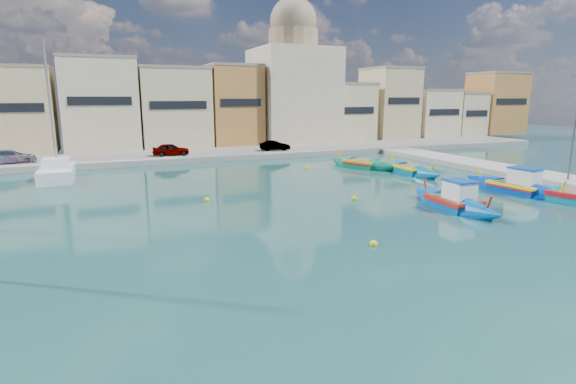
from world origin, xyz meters
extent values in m
plane|color=#153B40|center=(0.00, 0.00, 0.00)|extent=(160.00, 160.00, 0.00)
cube|color=gray|center=(0.00, 32.00, 0.30)|extent=(80.00, 8.00, 0.60)
cube|color=tan|center=(-21.91, 39.16, 4.97)|extent=(6.90, 6.32, 8.74)
cube|color=gray|center=(-21.91, 39.16, 9.49)|extent=(7.03, 6.44, 0.30)
cube|color=black|center=(-21.91, 35.95, 5.41)|extent=(5.52, 0.10, 0.90)
cube|color=beige|center=(-13.86, 39.12, 5.55)|extent=(7.88, 6.24, 9.89)
cube|color=gray|center=(-13.86, 39.12, 10.64)|extent=(8.04, 6.37, 0.30)
cube|color=black|center=(-13.86, 35.95, 6.04)|extent=(6.30, 0.10, 0.90)
cube|color=#CCBE8D|center=(-5.74, 39.72, 5.09)|extent=(7.88, 7.44, 8.99)
cube|color=gray|center=(-5.74, 39.72, 9.74)|extent=(8.04, 7.59, 0.30)
cube|color=black|center=(-5.74, 35.95, 5.54)|extent=(6.30, 0.10, 0.90)
cube|color=#C4803D|center=(1.54, 39.07, 5.31)|extent=(6.17, 6.13, 9.43)
cube|color=gray|center=(1.54, 39.07, 10.18)|extent=(6.29, 6.26, 0.30)
cube|color=black|center=(1.54, 35.95, 5.78)|extent=(4.93, 0.10, 0.90)
cube|color=tan|center=(9.05, 39.85, 3.63)|extent=(7.31, 7.69, 6.05)
cube|color=gray|center=(9.05, 39.85, 6.80)|extent=(7.46, 7.85, 0.30)
cube|color=black|center=(9.05, 35.95, 3.93)|extent=(5.85, 0.10, 0.90)
cube|color=#CCBE8D|center=(17.02, 39.65, 4.31)|extent=(7.54, 7.30, 7.41)
cube|color=gray|center=(17.02, 39.65, 8.16)|extent=(7.69, 7.45, 0.30)
cube|color=black|center=(17.02, 35.95, 4.68)|extent=(6.03, 0.10, 0.90)
cube|color=tan|center=(24.93, 39.49, 5.42)|extent=(6.36, 6.97, 9.63)
cube|color=gray|center=(24.93, 39.49, 10.38)|extent=(6.48, 7.11, 0.30)
cube|color=black|center=(24.93, 35.95, 5.90)|extent=(5.09, 0.10, 0.90)
cube|color=beige|center=(32.15, 39.35, 3.93)|extent=(6.63, 6.70, 6.65)
cube|color=gray|center=(32.15, 39.35, 7.40)|extent=(6.76, 6.83, 0.30)
cube|color=black|center=(32.15, 35.95, 4.26)|extent=(5.30, 0.10, 0.90)
cube|color=#CCBE8D|center=(38.26, 39.75, 3.70)|extent=(5.08, 7.51, 6.20)
cube|color=gray|center=(38.26, 39.75, 6.95)|extent=(5.18, 7.66, 0.30)
cube|color=black|center=(38.26, 35.95, 4.01)|extent=(4.06, 0.10, 0.90)
cube|color=#C4803D|center=(45.15, 39.00, 5.27)|extent=(7.79, 6.00, 9.33)
cube|color=gray|center=(45.15, 39.00, 10.08)|extent=(7.95, 6.12, 0.30)
cube|color=black|center=(45.15, 35.95, 5.73)|extent=(6.23, 0.10, 0.90)
cube|color=beige|center=(10.00, 40.00, 6.60)|extent=(10.00, 10.00, 12.00)
cylinder|color=#9E8466|center=(10.00, 40.00, 13.80)|extent=(6.40, 6.40, 2.40)
sphere|color=#9E8466|center=(10.00, 40.00, 15.99)|extent=(6.00, 6.00, 6.00)
cylinder|color=#595B60|center=(17.50, 6.00, 4.00)|extent=(0.16, 0.16, 8.00)
cube|color=#595B60|center=(16.60, 6.00, 7.85)|extent=(0.35, 0.15, 0.18)
imported|color=#4C1919|center=(-7.62, 30.50, 1.22)|extent=(3.72, 1.69, 1.24)
imported|color=#4C1919|center=(3.73, 30.50, 1.14)|extent=(3.41, 1.57, 1.08)
imported|color=#4C1919|center=(-21.81, 30.50, 1.21)|extent=(4.47, 2.43, 1.23)
cube|color=#0038AD|center=(12.15, 5.82, 0.19)|extent=(2.24, 3.57, 0.95)
cone|color=#0038AD|center=(11.86, 8.60, 0.24)|extent=(2.21, 3.29, 2.43)
cone|color=#0038AD|center=(12.45, 3.03, 0.24)|extent=(2.21, 3.29, 2.43)
cube|color=yellow|center=(12.15, 5.82, 0.59)|extent=(2.34, 3.76, 0.17)
cube|color=red|center=(12.15, 5.82, 0.42)|extent=(2.34, 3.64, 0.09)
cube|color=olive|center=(12.15, 5.82, 0.66)|extent=(1.93, 3.23, 0.06)
cylinder|color=yellow|center=(11.83, 8.88, 0.85)|extent=(0.18, 0.46, 1.03)
cylinder|color=yellow|center=(12.48, 2.75, 0.85)|extent=(0.18, 0.46, 1.03)
cube|color=white|center=(12.21, 5.33, 1.18)|extent=(1.50, 1.85, 1.04)
cube|color=#0F47A5|center=(12.21, 5.33, 1.76)|extent=(1.59, 1.99, 0.11)
cube|color=#0052AB|center=(4.91, 3.97, 0.19)|extent=(2.02, 3.08, 0.94)
cone|color=#0052AB|center=(5.03, 6.44, 0.23)|extent=(2.01, 2.87, 2.34)
cone|color=#0052AB|center=(4.79, 1.50, 0.23)|extent=(2.01, 2.87, 2.34)
cube|color=red|center=(4.91, 3.97, 0.58)|extent=(2.10, 3.24, 0.17)
cube|color=red|center=(4.91, 3.97, 0.41)|extent=(2.11, 3.13, 0.09)
cube|color=olive|center=(4.91, 3.97, 0.66)|extent=(1.72, 2.79, 0.06)
cylinder|color=red|center=(5.04, 6.69, 0.84)|extent=(0.15, 0.45, 1.02)
cylinder|color=red|center=(4.78, 1.26, 0.84)|extent=(0.15, 0.45, 1.02)
cube|color=white|center=(4.89, 3.54, 1.17)|extent=(1.38, 1.58, 1.03)
cube|color=#0F47A5|center=(4.89, 3.54, 1.74)|extent=(1.46, 1.70, 0.11)
cube|color=#006297|center=(10.28, 14.98, 0.19)|extent=(1.96, 3.13, 0.93)
cone|color=#006297|center=(10.36, 17.52, 0.23)|extent=(1.95, 2.90, 2.34)
cone|color=#006297|center=(10.20, 12.45, 0.23)|extent=(1.95, 2.90, 2.34)
cube|color=yellow|center=(10.28, 14.98, 0.58)|extent=(2.04, 3.30, 0.17)
cube|color=#197F33|center=(10.28, 14.98, 0.41)|extent=(2.06, 3.19, 0.09)
cube|color=olive|center=(10.28, 14.98, 0.65)|extent=(1.67, 2.84, 0.06)
cylinder|color=yellow|center=(10.37, 17.77, 0.84)|extent=(0.14, 0.44, 1.01)
cylinder|color=yellow|center=(10.19, 12.19, 0.84)|extent=(0.14, 0.44, 1.01)
cube|color=#0A6F53|center=(8.21, 19.43, 0.20)|extent=(2.99, 3.57, 1.00)
cone|color=#0A6F53|center=(7.28, 21.77, 0.25)|extent=(2.92, 3.39, 2.48)
cone|color=#0A6F53|center=(9.15, 17.10, 0.25)|extent=(2.92, 3.39, 2.48)
cube|color=yellow|center=(8.21, 19.43, 0.62)|extent=(3.13, 3.75, 0.18)
cube|color=red|center=(8.21, 19.43, 0.44)|extent=(3.11, 3.65, 0.10)
cube|color=olive|center=(8.21, 19.43, 0.70)|extent=(2.61, 3.20, 0.06)
cylinder|color=yellow|center=(7.19, 22.00, 0.90)|extent=(0.31, 0.49, 1.09)
cylinder|color=yellow|center=(9.24, 16.87, 0.90)|extent=(0.31, 0.49, 1.09)
cone|color=#0081A3|center=(12.45, 4.60, 0.24)|extent=(2.62, 3.42, 2.45)
cylinder|color=red|center=(12.38, 4.86, 0.87)|extent=(0.24, 0.48, 1.05)
cube|color=white|center=(-17.57, 23.44, 0.36)|extent=(2.51, 6.10, 1.33)
cone|color=white|center=(-17.61, 27.34, 0.36)|extent=(2.48, 3.50, 2.45)
cube|color=white|center=(-17.57, 23.44, 1.38)|extent=(1.86, 2.19, 0.71)
cylinder|color=#999EA3|center=(-17.58, 23.87, 5.62)|extent=(0.16, 0.16, 10.21)
sphere|color=yellow|center=(-3.23, 0.00, 0.08)|extent=(0.36, 0.36, 0.36)
sphere|color=yellow|center=(0.65, 8.17, 0.08)|extent=(0.36, 0.36, 0.36)
sphere|color=yellow|center=(3.15, 20.79, 0.08)|extent=(0.36, 0.36, 0.36)
sphere|color=yellow|center=(-8.20, 11.42, 0.08)|extent=(0.36, 0.36, 0.36)
camera|label=1|loc=(-14.07, -16.15, 6.53)|focal=28.00mm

